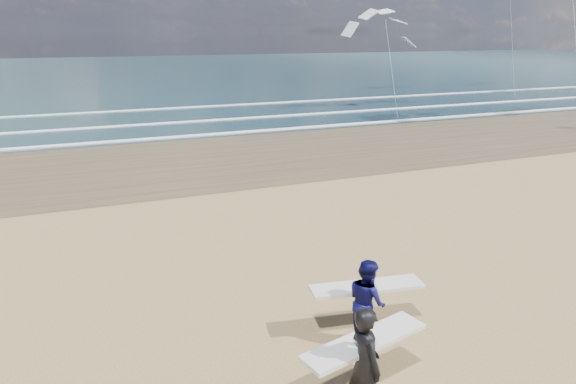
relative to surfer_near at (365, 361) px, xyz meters
name	(u,v)px	position (x,y,z in m)	size (l,w,h in m)	color
wet_sand_strip	(499,130)	(19.47, 17.79, -0.94)	(220.00, 12.00, 0.01)	#4A3E27
ocean	(239,70)	(19.47, 71.79, -0.94)	(220.00, 100.00, 0.02)	#193238
foam_breakers	(402,107)	(19.47, 27.89, -0.90)	(220.00, 11.70, 0.05)	white
surfer_near	(365,361)	(0.00, 0.00, 0.00)	(2.26, 1.20, 1.87)	black
surfer_far	(367,300)	(1.05, 1.74, -0.11)	(2.26, 1.20, 1.67)	#0C0C44
kite_1	(389,46)	(17.27, 26.84, 3.64)	(5.97, 4.76, 8.14)	slate
kite_5	(511,9)	(34.17, 33.15, 6.61)	(5.65, 4.72, 13.95)	slate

